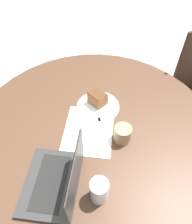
# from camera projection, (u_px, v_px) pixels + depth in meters

# --- Properties ---
(ground_plane) EXTENTS (12.00, 12.00, 0.00)m
(ground_plane) POSITION_uv_depth(u_px,v_px,m) (95.00, 185.00, 1.67)
(ground_plane) COLOR #B7AD9E
(dining_table) EXTENTS (1.27, 1.27, 0.73)m
(dining_table) POSITION_uv_depth(u_px,v_px,m) (94.00, 143.00, 1.22)
(dining_table) COLOR #4C3323
(dining_table) RESTS_ON ground_plane
(paper_document) EXTENTS (0.37, 0.35, 0.00)m
(paper_document) POSITION_uv_depth(u_px,v_px,m) (89.00, 130.00, 1.10)
(paper_document) COLOR white
(paper_document) RESTS_ON dining_table
(plate) EXTENTS (0.23, 0.23, 0.01)m
(plate) POSITION_uv_depth(u_px,v_px,m) (98.00, 107.00, 1.19)
(plate) COLOR silver
(plate) RESTS_ON dining_table
(cake_slice) EXTENTS (0.11, 0.10, 0.07)m
(cake_slice) POSITION_uv_depth(u_px,v_px,m) (98.00, 98.00, 1.18)
(cake_slice) COLOR brown
(cake_slice) RESTS_ON plate
(fork) EXTENTS (0.17, 0.05, 0.00)m
(fork) POSITION_uv_depth(u_px,v_px,m) (98.00, 112.00, 1.16)
(fork) COLOR silver
(fork) RESTS_ON plate
(coffee_glass) EXTENTS (0.08, 0.08, 0.09)m
(coffee_glass) POSITION_uv_depth(u_px,v_px,m) (123.00, 134.00, 1.03)
(coffee_glass) COLOR #997556
(coffee_glass) RESTS_ON dining_table
(water_glass) EXTENTS (0.07, 0.07, 0.12)m
(water_glass) POSITION_uv_depth(u_px,v_px,m) (99.00, 191.00, 0.84)
(water_glass) COLOR silver
(water_glass) RESTS_ON dining_table
(laptop) EXTENTS (0.37, 0.33, 0.22)m
(laptop) POSITION_uv_depth(u_px,v_px,m) (57.00, 181.00, 0.88)
(laptop) COLOR #2D2D2D
(laptop) RESTS_ON dining_table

